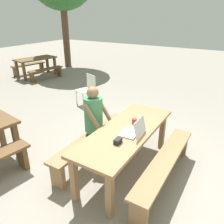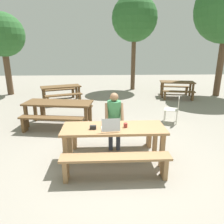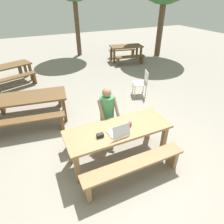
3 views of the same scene
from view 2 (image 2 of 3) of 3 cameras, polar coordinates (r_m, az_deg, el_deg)
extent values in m
plane|color=gray|center=(4.67, 0.43, -12.97)|extent=(30.00, 30.00, 0.00)
cube|color=#9E754C|center=(4.35, 0.45, -4.43)|extent=(2.12, 0.78, 0.05)
cube|color=#9E754C|center=(4.30, -12.47, -10.73)|extent=(0.09, 0.09, 0.72)
cube|color=#9E754C|center=(4.40, 13.46, -10.13)|extent=(0.09, 0.09, 0.72)
cube|color=#9E754C|center=(4.81, -11.37, -7.56)|extent=(0.09, 0.09, 0.72)
cube|color=#9E754C|center=(4.90, 11.64, -7.11)|extent=(0.09, 0.09, 0.72)
cube|color=#9E754C|center=(3.87, 1.00, -12.21)|extent=(2.02, 0.30, 0.05)
cube|color=#9E754C|center=(4.04, -12.45, -15.11)|extent=(0.08, 0.24, 0.42)
cube|color=#9E754C|center=(4.14, 14.04, -14.38)|extent=(0.08, 0.24, 0.42)
cube|color=#9E754C|center=(5.08, 0.03, -4.86)|extent=(2.02, 0.30, 0.05)
cube|color=#9E754C|center=(5.21, -10.09, -7.34)|extent=(0.08, 0.24, 0.42)
cube|color=#9E754C|center=(5.28, 10.00, -6.96)|extent=(0.08, 0.24, 0.42)
cube|color=silver|center=(4.23, -0.49, -4.52)|extent=(0.37, 0.27, 0.02)
cube|color=silver|center=(4.04, -0.28, -3.58)|extent=(0.36, 0.09, 0.25)
cube|color=black|center=(4.05, -0.29, -3.52)|extent=(0.33, 0.07, 0.22)
cube|color=black|center=(4.24, -5.19, -4.16)|extent=(0.13, 0.08, 0.07)
cylinder|color=#99332D|center=(4.32, 3.70, -3.59)|extent=(0.08, 0.08, 0.09)
cylinder|color=#333847|center=(4.99, -0.38, -7.88)|extent=(0.10, 0.10, 0.47)
cylinder|color=#333847|center=(5.00, 1.70, -7.84)|extent=(0.10, 0.10, 0.47)
cube|color=#333847|center=(4.97, 0.61, -4.57)|extent=(0.28, 0.28, 0.12)
cylinder|color=#3F8C59|center=(4.94, 0.56, -0.45)|extent=(0.32, 0.32, 0.61)
cylinder|color=#936B4C|center=(4.82, -1.49, -0.18)|extent=(0.07, 0.32, 0.41)
cylinder|color=#936B4C|center=(4.84, 2.75, -0.12)|extent=(0.07, 0.32, 0.41)
sphere|color=#936B4C|center=(4.84, 0.58, 4.05)|extent=(0.20, 0.20, 0.20)
cube|color=silver|center=(7.06, 15.82, 0.67)|extent=(0.57, 0.57, 0.02)
cube|color=silver|center=(7.00, 17.68, 2.22)|extent=(0.18, 0.42, 0.41)
cylinder|color=silver|center=(7.31, 14.29, -0.44)|extent=(0.04, 0.04, 0.42)
cylinder|color=silver|center=(6.95, 14.03, -1.33)|extent=(0.04, 0.04, 0.42)
cylinder|color=silver|center=(7.30, 17.25, -0.71)|extent=(0.04, 0.04, 0.42)
cylinder|color=silver|center=(6.94, 17.15, -1.62)|extent=(0.04, 0.04, 0.42)
cube|color=brown|center=(10.85, 17.31, 7.78)|extent=(1.73, 1.05, 0.05)
cube|color=brown|center=(10.54, 13.56, 5.71)|extent=(0.10, 0.10, 0.71)
cube|color=brown|center=(10.78, 21.09, 5.29)|extent=(0.10, 0.10, 0.71)
cube|color=brown|center=(11.09, 13.29, 6.28)|extent=(0.10, 0.10, 0.71)
cube|color=brown|center=(11.32, 20.46, 5.87)|extent=(0.10, 0.10, 0.71)
cube|color=brown|center=(10.25, 17.73, 5.31)|extent=(1.48, 0.56, 0.05)
cube|color=brown|center=(10.20, 14.15, 4.34)|extent=(0.12, 0.25, 0.38)
cube|color=brown|center=(10.42, 21.02, 3.98)|extent=(0.12, 0.25, 0.38)
cube|color=brown|center=(11.56, 16.64, 6.65)|extent=(1.48, 0.56, 0.05)
cube|color=brown|center=(11.51, 13.46, 5.79)|extent=(0.12, 0.25, 0.38)
cube|color=brown|center=(11.71, 19.59, 5.46)|extent=(0.12, 0.25, 0.38)
cube|color=brown|center=(9.70, -13.77, 6.72)|extent=(1.85, 1.25, 0.05)
cube|color=brown|center=(9.44, -17.90, 3.91)|extent=(0.12, 0.12, 0.66)
cube|color=brown|center=(9.68, -8.93, 4.84)|extent=(0.12, 0.12, 0.66)
cube|color=brown|center=(9.93, -18.19, 4.50)|extent=(0.12, 0.12, 0.66)
cube|color=brown|center=(10.16, -9.64, 5.38)|extent=(0.12, 0.12, 0.66)
cube|color=brown|center=(9.13, -12.97, 4.53)|extent=(1.55, 0.82, 0.05)
cube|color=brown|center=(9.09, -17.04, 2.70)|extent=(0.16, 0.25, 0.41)
cube|color=brown|center=(9.31, -8.80, 3.58)|extent=(0.16, 0.25, 0.41)
cube|color=brown|center=(10.38, -14.28, 5.91)|extent=(1.55, 0.82, 0.05)
cube|color=brown|center=(10.35, -17.86, 4.30)|extent=(0.16, 0.25, 0.41)
cube|color=brown|center=(10.54, -10.57, 5.06)|extent=(0.16, 0.25, 0.41)
cube|color=brown|center=(6.66, -14.39, 2.43)|extent=(2.14, 1.10, 0.05)
cube|color=brown|center=(6.87, -22.28, -1.12)|extent=(0.10, 0.10, 0.69)
cube|color=brown|center=(6.23, -7.05, -1.73)|extent=(0.10, 0.10, 0.69)
cube|color=brown|center=(7.38, -20.15, 0.32)|extent=(0.10, 0.10, 0.69)
cube|color=brown|center=(6.79, -5.95, -0.11)|extent=(0.10, 0.10, 0.69)
cube|color=brown|center=(6.16, -16.20, -1.53)|extent=(1.87, 0.57, 0.05)
cube|color=brown|center=(6.58, -22.71, -3.18)|extent=(0.11, 0.25, 0.42)
cube|color=brown|center=(5.98, -8.67, -3.96)|extent=(0.11, 0.25, 0.42)
cube|color=brown|center=(7.31, -12.55, 1.64)|extent=(1.87, 0.57, 0.05)
cube|color=brown|center=(7.67, -18.28, 0.07)|extent=(0.11, 0.25, 0.42)
cube|color=brown|center=(7.17, -6.18, -0.31)|extent=(0.11, 0.25, 0.42)
cylinder|color=brown|center=(12.32, 5.80, 13.35)|extent=(0.24, 0.24, 3.13)
sphere|color=#2D662D|center=(12.39, 6.14, 24.03)|extent=(2.45, 2.45, 2.45)
cylinder|color=brown|center=(12.11, -26.46, 9.73)|extent=(0.30, 0.30, 2.33)
sphere|color=#2D662D|center=(12.07, -27.63, 18.15)|extent=(2.09, 2.09, 2.09)
cylinder|color=brown|center=(11.84, 27.35, 11.43)|extent=(0.31, 0.31, 3.13)
camera|label=1|loc=(3.64, -47.83, 13.38)|focal=35.40mm
camera|label=3|loc=(1.93, -49.01, 33.84)|focal=30.38mm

